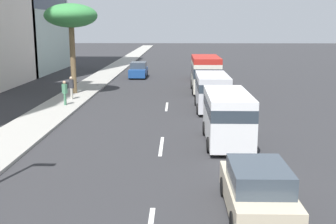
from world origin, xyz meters
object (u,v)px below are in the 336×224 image
(car_third, at_px, (257,190))
(minibus_lead, at_px, (205,73))
(car_fourth, at_px, (200,72))
(van_second, at_px, (227,115))
(van_sixth, at_px, (212,90))
(car_fifth, at_px, (138,70))
(pedestrian_near_lamp, at_px, (65,92))
(palm_tree, at_px, (71,17))
(pedestrian_by_tree, at_px, (71,87))

(car_third, bearing_deg, minibus_lead, 0.08)
(car_third, xyz_separation_m, car_fourth, (32.49, 0.06, 0.01))
(van_second, relative_size, van_sixth, 0.98)
(car_fourth, xyz_separation_m, car_fifth, (1.43, 6.72, 0.03))
(minibus_lead, distance_m, car_third, 24.06)
(minibus_lead, relative_size, pedestrian_near_lamp, 3.55)
(car_fifth, xyz_separation_m, palm_tree, (-11.83, 4.25, 5.54))
(pedestrian_near_lamp, bearing_deg, minibus_lead, 63.51)
(minibus_lead, xyz_separation_m, palm_tree, (-1.95, 11.00, 4.67))
(van_second, bearing_deg, car_third, -179.86)
(minibus_lead, xyz_separation_m, car_third, (-24.04, -0.03, -0.91))
(van_second, height_order, pedestrian_by_tree, van_second)
(van_second, distance_m, palm_tree, 18.67)
(minibus_lead, relative_size, van_sixth, 1.16)
(minibus_lead, relative_size, car_third, 1.42)
(car_third, xyz_separation_m, palm_tree, (22.09, 11.03, 5.58))
(car_fifth, distance_m, palm_tree, 13.74)
(car_third, relative_size, pedestrian_near_lamp, 2.49)
(car_third, bearing_deg, pedestrian_near_lamp, 31.65)
(car_fifth, distance_m, pedestrian_near_lamp, 17.44)
(car_fifth, xyz_separation_m, pedestrian_by_tree, (-14.73, 3.73, 0.31))
(pedestrian_by_tree, distance_m, palm_tree, 6.01)
(van_sixth, bearing_deg, palm_tree, 61.39)
(car_fourth, xyz_separation_m, palm_tree, (-10.40, 10.97, 5.57))
(van_second, xyz_separation_m, car_fourth, (24.66, 0.04, -0.67))
(car_fourth, height_order, palm_tree, palm_tree)
(van_sixth, relative_size, palm_tree, 0.72)
(car_third, relative_size, car_fourth, 1.02)
(car_third, height_order, car_fifth, car_fifth)
(pedestrian_near_lamp, bearing_deg, car_fourth, 85.32)
(car_fourth, distance_m, car_fifth, 6.87)
(minibus_lead, distance_m, palm_tree, 12.10)
(pedestrian_near_lamp, relative_size, pedestrian_by_tree, 0.99)
(car_fourth, bearing_deg, palm_tree, 133.46)
(car_fourth, bearing_deg, car_third, -179.90)
(car_fifth, xyz_separation_m, pedestrian_near_lamp, (-17.06, 3.62, 0.30))
(van_second, relative_size, car_fifth, 1.23)
(minibus_lead, bearing_deg, car_third, -179.92)
(van_second, relative_size, palm_tree, 0.71)
(car_fourth, distance_m, van_sixth, 16.38)
(minibus_lead, bearing_deg, car_fifth, 34.33)
(van_second, relative_size, car_fourth, 1.23)
(car_third, height_order, van_sixth, van_sixth)
(car_fifth, distance_m, pedestrian_by_tree, 15.20)
(palm_tree, bearing_deg, car_third, -153.47)
(car_fifth, bearing_deg, car_third, 11.30)
(van_sixth, xyz_separation_m, pedestrian_by_tree, (3.06, 10.42, -0.28))
(car_fourth, relative_size, van_sixth, 0.80)
(minibus_lead, distance_m, van_sixth, 7.92)
(pedestrian_near_lamp, height_order, palm_tree, palm_tree)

